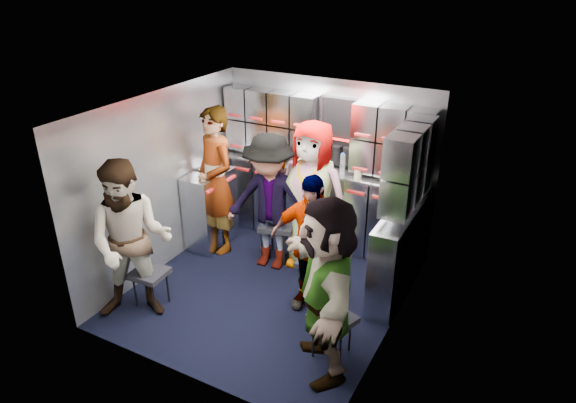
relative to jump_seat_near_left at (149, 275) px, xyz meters
The scene contains 29 objects.
floor 1.34m from the jump_seat_near_left, 39.97° to the left, with size 3.00×3.00×0.00m, color black.
wall_back 2.62m from the jump_seat_near_left, 67.03° to the left, with size 2.80×0.04×2.10m, color #9499A2.
wall_left 1.15m from the jump_seat_near_left, 116.58° to the left, with size 0.04×3.00×2.10m, color #9499A2.
wall_right 2.62m from the jump_seat_near_left, 19.11° to the left, with size 0.04×3.00×2.10m, color #9499A2.
ceiling 2.16m from the jump_seat_near_left, 39.97° to the left, with size 2.80×3.00×0.02m, color silver.
cart_bank_back 2.34m from the jump_seat_near_left, 65.02° to the left, with size 2.68×0.38×0.99m, color #A3A9B3.
cart_bank_left 1.41m from the jump_seat_near_left, 98.35° to the left, with size 0.38×0.76×0.99m, color #A3A9B3.
counter 2.42m from the jump_seat_near_left, 65.02° to the left, with size 2.68×0.42×0.03m, color #B9BBC0.
locker_bank_back 2.64m from the jump_seat_near_left, 65.62° to the left, with size 2.68×0.28×0.82m, color #A3A9B3.
locker_bank_right 2.93m from the jump_seat_near_left, 34.32° to the left, with size 0.28×1.00×0.82m, color #A3A9B3.
right_cabinet 2.66m from the jump_seat_near_left, 32.54° to the left, with size 0.28×1.20×1.00m, color #A3A9B3.
coffee_niche 2.75m from the jump_seat_near_left, 62.46° to the left, with size 0.46×0.16×0.84m, color black, non-canonical shape.
red_latch_strip 2.22m from the jump_seat_near_left, 62.77° to the left, with size 2.60×0.02×0.03m, color maroon.
jump_seat_near_left is the anchor object (origin of this frame).
jump_seat_mid_left 1.65m from the jump_seat_near_left, 63.66° to the left, with size 0.51×0.49×0.49m.
jump_seat_center 2.08m from the jump_seat_near_left, 56.61° to the left, with size 0.40×0.39×0.41m.
jump_seat_mid_right 1.79m from the jump_seat_near_left, 32.88° to the left, with size 0.41×0.39×0.45m.
jump_seat_near_right 2.03m from the jump_seat_near_left, ahead, with size 0.47×0.45×0.44m.
attendant_standing 1.46m from the jump_seat_near_left, 92.71° to the left, with size 0.67×0.44×1.85m, color black.
attendant_arc_a 0.52m from the jump_seat_near_left, 90.00° to the right, with size 0.83×0.65×1.71m, color black.
attendant_arc_b 1.56m from the jump_seat_near_left, 60.57° to the left, with size 1.08×0.62×1.66m, color black.
attendant_arc_c 2.00m from the jump_seat_near_left, 53.67° to the left, with size 0.88×0.57×1.80m, color black.
attendant_arc_d 1.74m from the jump_seat_near_left, 27.76° to the left, with size 0.89×0.37×1.52m, color black.
attendant_arc_e 2.07m from the jump_seat_near_left, ahead, with size 1.58×0.50×1.70m, color black.
bottle_left 2.26m from the jump_seat_near_left, 77.97° to the left, with size 0.07×0.07×0.28m, color white.
bottle_mid 2.23m from the jump_seat_near_left, 83.05° to the left, with size 0.07×0.07×0.27m, color white.
bottle_right 2.56m from the jump_seat_near_left, 57.85° to the left, with size 0.06×0.06×0.24m, color white.
cup_left 2.22m from the jump_seat_near_left, 78.40° to the left, with size 0.08×0.08×0.10m, color tan.
cup_right 2.65m from the jump_seat_near_left, 53.77° to the left, with size 0.09×0.09×0.10m, color tan.
Camera 1 is at (2.45, -4.15, 3.39)m, focal length 32.00 mm.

